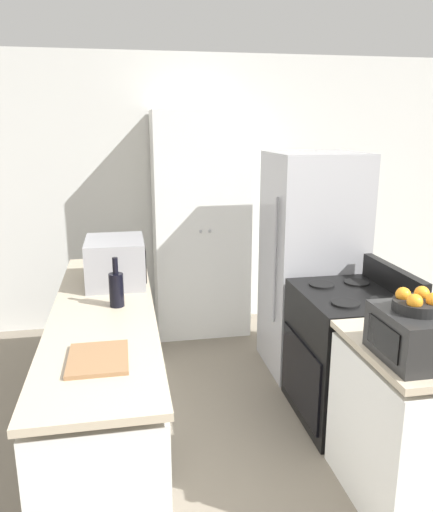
% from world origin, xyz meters
% --- Properties ---
extents(wall_back, '(7.00, 0.06, 2.60)m').
position_xyz_m(wall_back, '(0.00, 3.27, 1.30)').
color(wall_back, silver).
rests_on(wall_back, ground_plane).
extents(counter_left, '(0.60, 2.39, 0.89)m').
position_xyz_m(counter_left, '(-0.78, 1.30, 0.43)').
color(counter_left, silver).
rests_on(counter_left, ground_plane).
extents(counter_right, '(0.60, 0.77, 0.89)m').
position_xyz_m(counter_right, '(0.78, 0.49, 0.43)').
color(counter_right, silver).
rests_on(counter_right, ground_plane).
extents(pantry_cabinet, '(0.87, 0.54, 2.08)m').
position_xyz_m(pantry_cabinet, '(0.07, 2.96, 1.04)').
color(pantry_cabinet, silver).
rests_on(pantry_cabinet, ground_plane).
extents(stove, '(0.66, 0.78, 1.05)m').
position_xyz_m(stove, '(0.80, 1.28, 0.45)').
color(stove, black).
rests_on(stove, ground_plane).
extents(refrigerator, '(0.71, 0.68, 1.75)m').
position_xyz_m(refrigerator, '(0.82, 2.06, 0.88)').
color(refrigerator, '#A3A3A8').
rests_on(refrigerator, ground_plane).
extents(microwave, '(0.40, 0.47, 0.31)m').
position_xyz_m(microwave, '(-0.70, 1.78, 1.05)').
color(microwave, '#939399').
rests_on(microwave, counter_left).
extents(wine_bottle, '(0.09, 0.09, 0.30)m').
position_xyz_m(wine_bottle, '(-0.70, 1.32, 1.00)').
color(wine_bottle, black).
rests_on(wine_bottle, counter_left).
extents(toaster_oven, '(0.31, 0.39, 0.23)m').
position_xyz_m(toaster_oven, '(0.66, 0.35, 1.01)').
color(toaster_oven, black).
rests_on(toaster_oven, counter_right).
extents(fruit_bowl, '(0.22, 0.22, 0.10)m').
position_xyz_m(fruit_bowl, '(0.67, 0.36, 1.16)').
color(fruit_bowl, black).
rests_on(fruit_bowl, toaster_oven).
extents(cutting_board, '(0.28, 0.34, 0.02)m').
position_xyz_m(cutting_board, '(-0.78, 0.60, 0.90)').
color(cutting_board, '#8E6642').
rests_on(cutting_board, counter_left).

